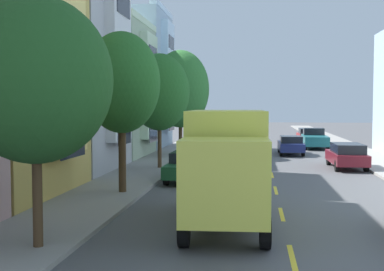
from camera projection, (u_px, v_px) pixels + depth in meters
ground_plane at (268, 160)px, 35.37m from camera, size 160.00×160.00×0.00m
sidewalk_left at (162, 160)px, 34.25m from camera, size 3.20×120.00×0.14m
sidewalk_right at (382, 163)px, 32.51m from camera, size 3.20×120.00×0.14m
lane_centerline_dashes at (271, 169)px, 29.92m from camera, size 0.14×47.20×0.01m
townhouse_third_dove_grey at (28, 67)px, 28.89m from camera, size 10.84×7.92×12.25m
townhouse_fourth_sage at (53, 92)px, 37.23m from camera, size 14.57×7.92×9.88m
townhouse_fifth_powder_blue at (107, 81)px, 45.00m from camera, size 11.15×7.92×12.17m
street_tree_nearest at (35, 80)px, 12.79m from camera, size 3.87×3.87×6.34m
street_tree_second at (122, 83)px, 21.06m from camera, size 3.18×3.18×6.64m
street_tree_third at (159, 92)px, 29.37m from camera, size 3.46×3.46×6.58m
street_tree_farthest at (180, 89)px, 37.63m from camera, size 4.25×4.25×7.67m
delivery_box_truck at (227, 161)px, 16.13m from camera, size 2.63×7.12×3.57m
parked_suv_silver at (215, 137)px, 44.27m from camera, size 2.08×4.85×1.93m
parked_pickup_teal at (314, 139)px, 44.67m from camera, size 2.13×5.35×1.73m
parked_hatchback_sky at (225, 132)px, 57.46m from camera, size 1.85×4.04×1.50m
parked_sedan_forest at (188, 166)px, 25.32m from camera, size 1.88×4.53×1.43m
parked_wagon_burgundy at (347, 155)px, 30.24m from camera, size 1.85×4.71×1.50m
parked_wagon_red at (307, 135)px, 50.48m from camera, size 1.88×4.72×1.50m
moving_navy_sedan at (291, 145)px, 38.92m from camera, size 1.80×4.50×1.43m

